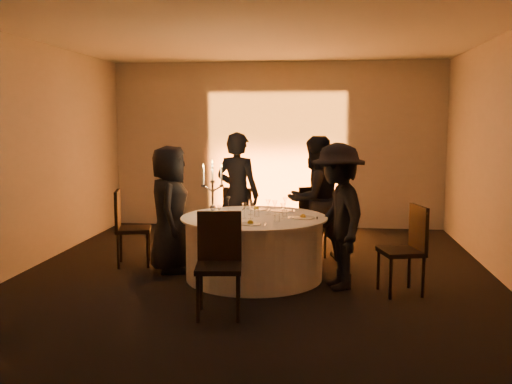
# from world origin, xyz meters

# --- Properties ---
(floor) EXTENTS (7.00, 7.00, 0.00)m
(floor) POSITION_xyz_m (0.00, 0.00, 0.00)
(floor) COLOR black
(floor) RESTS_ON ground
(ceiling) EXTENTS (7.00, 7.00, 0.00)m
(ceiling) POSITION_xyz_m (0.00, 0.00, 3.00)
(ceiling) COLOR white
(ceiling) RESTS_ON wall_back
(wall_back) EXTENTS (7.00, 0.00, 7.00)m
(wall_back) POSITION_xyz_m (0.00, 3.50, 1.50)
(wall_back) COLOR #B5AEA8
(wall_back) RESTS_ON floor
(wall_front) EXTENTS (7.00, 0.00, 7.00)m
(wall_front) POSITION_xyz_m (0.00, -3.50, 1.50)
(wall_front) COLOR #B5AEA8
(wall_front) RESTS_ON floor
(wall_left) EXTENTS (0.00, 7.00, 7.00)m
(wall_left) POSITION_xyz_m (-3.00, 0.00, 1.50)
(wall_left) COLOR #B5AEA8
(wall_left) RESTS_ON floor
(wall_right) EXTENTS (0.00, 7.00, 7.00)m
(wall_right) POSITION_xyz_m (3.00, 0.00, 1.50)
(wall_right) COLOR #B5AEA8
(wall_right) RESTS_ON floor
(uplighter_fixture) EXTENTS (0.25, 0.12, 0.10)m
(uplighter_fixture) POSITION_xyz_m (0.00, 3.20, 0.05)
(uplighter_fixture) COLOR black
(uplighter_fixture) RESTS_ON floor
(banquet_table) EXTENTS (1.80, 1.80, 0.77)m
(banquet_table) POSITION_xyz_m (0.00, 0.00, 0.38)
(banquet_table) COLOR black
(banquet_table) RESTS_ON floor
(chair_left) EXTENTS (0.54, 0.54, 1.02)m
(chair_left) POSITION_xyz_m (-1.77, 0.42, 0.58)
(chair_left) COLOR black
(chair_left) RESTS_ON floor
(chair_back_left) EXTENTS (0.52, 0.52, 0.99)m
(chair_back_left) POSITION_xyz_m (-0.36, 1.28, 0.56)
(chair_back_left) COLOR black
(chair_back_left) RESTS_ON floor
(chair_back_right) EXTENTS (0.61, 0.61, 1.03)m
(chair_back_right) POSITION_xyz_m (0.66, 1.13, 0.58)
(chair_back_right) COLOR black
(chair_back_right) RESTS_ON floor
(chair_right) EXTENTS (0.54, 0.54, 1.00)m
(chair_right) POSITION_xyz_m (1.79, -0.44, 0.57)
(chair_right) COLOR black
(chair_right) RESTS_ON floor
(chair_front) EXTENTS (0.50, 0.50, 1.03)m
(chair_front) POSITION_xyz_m (-0.20, -1.34, 0.58)
(chair_front) COLOR black
(chair_front) RESTS_ON floor
(guest_left) EXTENTS (0.65, 0.87, 1.63)m
(guest_left) POSITION_xyz_m (-1.12, 0.20, 0.81)
(guest_left) COLOR black
(guest_left) RESTS_ON floor
(guest_back_left) EXTENTS (0.75, 0.61, 1.78)m
(guest_back_left) POSITION_xyz_m (-0.37, 1.12, 0.89)
(guest_back_left) COLOR black
(guest_back_left) RESTS_ON floor
(guest_back_right) EXTENTS (1.07, 1.04, 1.74)m
(guest_back_right) POSITION_xyz_m (0.73, 0.92, 0.87)
(guest_back_right) COLOR black
(guest_back_right) RESTS_ON floor
(guest_right) EXTENTS (0.92, 1.23, 1.69)m
(guest_right) POSITION_xyz_m (1.01, -0.31, 0.85)
(guest_right) COLOR black
(guest_right) RESTS_ON floor
(plate_left) EXTENTS (0.36, 0.28, 0.01)m
(plate_left) POSITION_xyz_m (-0.55, 0.25, 0.78)
(plate_left) COLOR white
(plate_left) RESTS_ON banquet_table
(plate_back_left) EXTENTS (0.36, 0.27, 0.08)m
(plate_back_left) POSITION_xyz_m (-0.04, 0.54, 0.79)
(plate_back_left) COLOR white
(plate_back_left) RESTS_ON banquet_table
(plate_back_right) EXTENTS (0.36, 0.28, 0.01)m
(plate_back_right) POSITION_xyz_m (0.30, 0.46, 0.78)
(plate_back_right) COLOR white
(plate_back_right) RESTS_ON banquet_table
(plate_right) EXTENTS (0.36, 0.28, 0.08)m
(plate_right) POSITION_xyz_m (0.60, -0.05, 0.79)
(plate_right) COLOR white
(plate_right) RESTS_ON banquet_table
(plate_front) EXTENTS (0.36, 0.24, 0.08)m
(plate_front) POSITION_xyz_m (0.02, -0.54, 0.79)
(plate_front) COLOR white
(plate_front) RESTS_ON banquet_table
(coffee_cup) EXTENTS (0.11, 0.11, 0.07)m
(coffee_cup) POSITION_xyz_m (-0.53, -0.24, 0.80)
(coffee_cup) COLOR white
(coffee_cup) RESTS_ON banquet_table
(candelabra) EXTENTS (0.29, 0.14, 0.69)m
(candelabra) POSITION_xyz_m (-0.55, 0.18, 1.01)
(candelabra) COLOR silver
(candelabra) RESTS_ON banquet_table
(wine_glass_a) EXTENTS (0.07, 0.07, 0.19)m
(wine_glass_a) POSITION_xyz_m (-0.10, -0.16, 0.91)
(wine_glass_a) COLOR white
(wine_glass_a) RESTS_ON banquet_table
(wine_glass_b) EXTENTS (0.07, 0.07, 0.19)m
(wine_glass_b) POSITION_xyz_m (0.36, -0.11, 0.91)
(wine_glass_b) COLOR white
(wine_glass_b) RESTS_ON banquet_table
(wine_glass_c) EXTENTS (0.07, 0.07, 0.19)m
(wine_glass_c) POSITION_xyz_m (0.16, 0.18, 0.91)
(wine_glass_c) COLOR white
(wine_glass_c) RESTS_ON banquet_table
(wine_glass_d) EXTENTS (0.07, 0.07, 0.19)m
(wine_glass_d) POSITION_xyz_m (0.36, 0.40, 0.91)
(wine_glass_d) COLOR white
(wine_glass_d) RESTS_ON banquet_table
(wine_glass_e) EXTENTS (0.07, 0.07, 0.19)m
(wine_glass_e) POSITION_xyz_m (0.25, 0.08, 0.91)
(wine_glass_e) COLOR white
(wine_glass_e) RESTS_ON banquet_table
(wine_glass_f) EXTENTS (0.07, 0.07, 0.19)m
(wine_glass_f) POSITION_xyz_m (-0.06, 0.13, 0.91)
(wine_glass_f) COLOR white
(wine_glass_f) RESTS_ON banquet_table
(wine_glass_g) EXTENTS (0.07, 0.07, 0.19)m
(wine_glass_g) POSITION_xyz_m (-0.02, -0.17, 0.91)
(wine_glass_g) COLOR white
(wine_glass_g) RESTS_ON banquet_table
(wine_glass_h) EXTENTS (0.07, 0.07, 0.19)m
(wine_glass_h) POSITION_xyz_m (-0.39, 0.41, 0.91)
(wine_glass_h) COLOR white
(wine_glass_h) RESTS_ON banquet_table
(wine_glass_i) EXTENTS (0.07, 0.07, 0.19)m
(wine_glass_i) POSITION_xyz_m (-0.38, -0.34, 0.91)
(wine_glass_i) COLOR white
(wine_glass_i) RESTS_ON banquet_table
(tumbler_a) EXTENTS (0.07, 0.07, 0.09)m
(tumbler_a) POSITION_xyz_m (0.03, -0.01, 0.82)
(tumbler_a) COLOR white
(tumbler_a) RESTS_ON banquet_table
(tumbler_b) EXTENTS (0.07, 0.07, 0.09)m
(tumbler_b) POSITION_xyz_m (0.31, -0.31, 0.82)
(tumbler_b) COLOR white
(tumbler_b) RESTS_ON banquet_table
(tumbler_c) EXTENTS (0.07, 0.07, 0.09)m
(tumbler_c) POSITION_xyz_m (0.37, 0.06, 0.82)
(tumbler_c) COLOR white
(tumbler_c) RESTS_ON banquet_table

